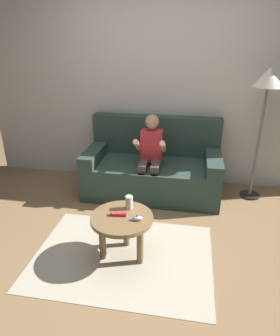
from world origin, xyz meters
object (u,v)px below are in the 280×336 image
at_px(nunchuk_white, 137,218).
at_px(soda_can, 129,202).
at_px(game_remote_red_near_edge, 118,214).
at_px(person_seated_on_couch, 151,154).
at_px(couch, 153,168).
at_px(coffee_table, 122,224).
at_px(floor_lamp, 267,88).

xyz_separation_m(nunchuk_white, soda_can, (-0.10, 0.17, 0.04)).
bearing_deg(game_remote_red_near_edge, person_seated_on_couch, 83.67).
xyz_separation_m(couch, coffee_table, (-0.10, -1.30, 0.04)).
relative_size(person_seated_on_couch, soda_can, 8.28).
bearing_deg(couch, floor_lamp, 2.87).
distance_m(couch, game_remote_red_near_edge, 1.31).
bearing_deg(floor_lamp, couch, -177.13).
height_order(coffee_table, soda_can, soda_can).
height_order(nunchuk_white, floor_lamp, floor_lamp).
distance_m(person_seated_on_couch, game_remote_red_near_edge, 1.12).
xyz_separation_m(game_remote_red_near_edge, soda_can, (0.07, 0.13, 0.05)).
relative_size(couch, soda_can, 13.28).
bearing_deg(game_remote_red_near_edge, soda_can, 61.42).
bearing_deg(game_remote_red_near_edge, coffee_table, 0.47).
bearing_deg(soda_can, coffee_table, -105.66).
bearing_deg(person_seated_on_couch, coffee_table, -94.55).
bearing_deg(person_seated_on_couch, floor_lamp, 11.65).
relative_size(person_seated_on_couch, nunchuk_white, 10.65).
distance_m(coffee_table, floor_lamp, 2.12).
distance_m(person_seated_on_couch, floor_lamp, 1.45).
bearing_deg(coffee_table, soda_can, 74.34).
distance_m(couch, coffee_table, 1.30).
xyz_separation_m(person_seated_on_couch, floor_lamp, (1.22, 0.25, 0.74)).
bearing_deg(couch, game_remote_red_near_edge, -95.71).
bearing_deg(nunchuk_white, soda_can, 119.91).
relative_size(couch, game_remote_red_near_edge, 11.32).
distance_m(person_seated_on_couch, nunchuk_white, 1.16).
bearing_deg(nunchuk_white, person_seated_on_couch, 92.39).
bearing_deg(floor_lamp, nunchuk_white, -129.83).
bearing_deg(soda_can, nunchuk_white, -60.09).
xyz_separation_m(person_seated_on_couch, nunchuk_white, (0.05, -1.15, -0.13)).
bearing_deg(soda_can, couch, 87.13).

